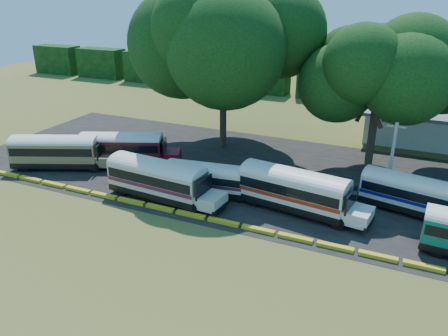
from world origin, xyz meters
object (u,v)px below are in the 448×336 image
at_px(bus_red, 124,146).
at_px(bus_white_red, 296,188).
at_px(bus_beige, 58,150).
at_px(tree_west, 223,30).
at_px(bus_cream_west, 159,177).

height_order(bus_red, bus_white_red, bus_white_red).
bearing_deg(bus_red, bus_beige, -167.75).
distance_m(bus_beige, tree_west, 21.87).
bearing_deg(bus_white_red, bus_cream_west, -159.00).
height_order(bus_red, bus_cream_west, bus_cream_west).
xyz_separation_m(bus_cream_west, tree_west, (-0.65, 15.36, 11.35)).
xyz_separation_m(bus_red, bus_cream_west, (8.00, -5.75, 0.08)).
bearing_deg(bus_beige, tree_west, 23.28).
distance_m(bus_red, bus_cream_west, 9.85).
xyz_separation_m(bus_red, tree_west, (7.36, 9.61, 11.43)).
relative_size(bus_red, tree_west, 0.56).
relative_size(bus_red, bus_cream_west, 0.95).
distance_m(bus_beige, bus_red, 6.79).
xyz_separation_m(bus_beige, bus_red, (5.60, 3.85, -0.05)).
distance_m(bus_cream_west, tree_west, 19.11).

